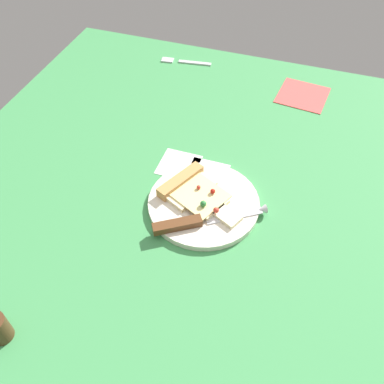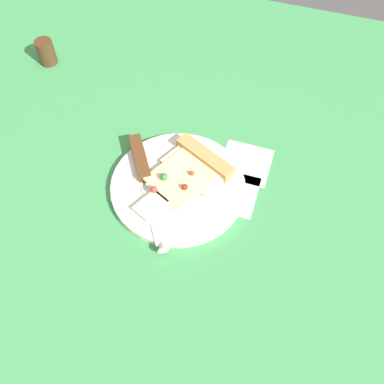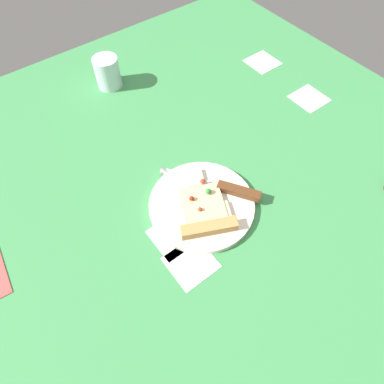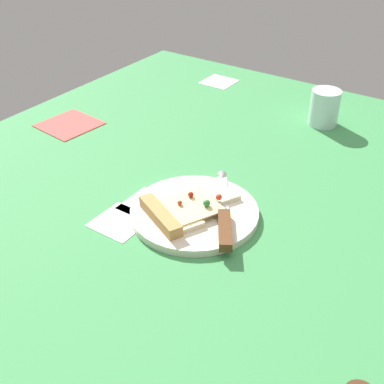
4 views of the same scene
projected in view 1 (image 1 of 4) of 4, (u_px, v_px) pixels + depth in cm
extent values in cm
cube|color=#3D8C4C|center=(224.00, 234.00, 88.39)|extent=(135.37, 135.37, 3.00)
cube|color=white|center=(179.00, 165.00, 100.04)|extent=(9.00, 9.00, 0.20)
cube|color=white|center=(207.00, 175.00, 97.96)|extent=(9.00, 9.00, 0.20)
cylinder|color=silver|center=(204.00, 203.00, 91.04)|extent=(23.75, 23.75, 1.40)
cube|color=beige|center=(190.00, 190.00, 92.02)|extent=(10.17, 12.51, 1.00)
cube|color=beige|center=(209.00, 203.00, 89.44)|extent=(8.16, 8.91, 1.00)
cube|color=beige|center=(227.00, 216.00, 87.10)|extent=(6.25, 5.49, 1.00)
cube|color=#EDD88C|center=(200.00, 195.00, 90.13)|extent=(13.00, 12.62, 0.30)
cube|color=tan|center=(180.00, 181.00, 92.98)|extent=(7.53, 11.94, 2.20)
sphere|color=red|center=(199.00, 187.00, 90.88)|extent=(0.89, 0.89, 0.89)
sphere|color=red|center=(216.00, 210.00, 86.42)|extent=(1.20, 1.20, 1.20)
sphere|color=#2D7A38|center=(203.00, 204.00, 87.50)|extent=(1.32, 1.32, 1.32)
sphere|color=#B21E14|center=(213.00, 191.00, 89.98)|extent=(1.07, 1.07, 1.07)
cube|color=silver|center=(234.00, 215.00, 87.76)|extent=(11.15, 8.22, 0.30)
cone|color=silver|center=(262.00, 210.00, 88.77)|extent=(2.77, 2.77, 2.00)
cube|color=#593319|center=(177.00, 225.00, 85.28)|extent=(9.58, 7.30, 1.60)
cube|color=silver|center=(195.00, 62.00, 129.35)|extent=(10.07, 2.55, 0.80)
cube|color=silver|center=(168.00, 59.00, 130.43)|extent=(3.89, 2.87, 0.80)
cube|color=#E54C47|center=(303.00, 95.00, 118.37)|extent=(14.28, 14.28, 0.40)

